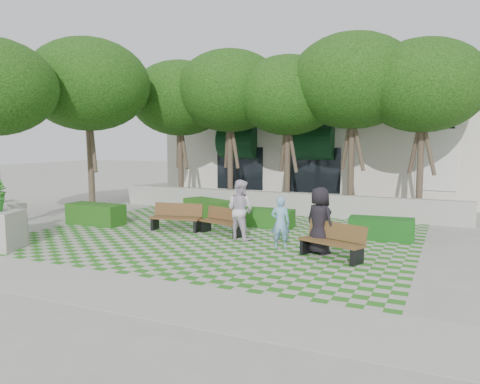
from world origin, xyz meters
The scene contains 18 objects.
ground centered at (0.00, 0.00, 0.00)m, with size 90.00×90.00×0.00m, color gray.
lawn centered at (0.00, 1.00, 0.01)m, with size 12.00×12.00×0.00m, color #2B721E.
sidewalk_south centered at (0.00, -4.70, 0.01)m, with size 16.00×2.00×0.01m, color #9E9B93.
sidewalk_west centered at (-7.20, 1.00, 0.01)m, with size 2.00×12.00×0.01m, color #9E9B93.
retaining_wall centered at (0.00, 6.20, 0.45)m, with size 15.00×0.36×0.90m, color #9E9B93.
bench_east centered at (3.95, -0.27, 0.44)m, with size 1.85×1.20×0.92m.
bench_mid centered at (-0.05, 1.36, 0.41)m, with size 1.72×0.98×0.86m.
bench_west centered at (-1.77, 1.29, 0.44)m, with size 1.81×0.84×0.92m.
hedge_east centered at (4.76, 2.69, 0.34)m, with size 1.93×0.77×0.68m, color #134A16.
hedge_midright centered at (0.80, 3.17, 0.32)m, with size 1.85×0.74×0.65m, color #1A4F15.
hedge_midleft centered at (-1.79, 3.66, 0.39)m, with size 2.23×0.89×0.78m, color #1E4E14.
hedge_west centered at (-5.08, 1.06, 0.38)m, with size 2.15×0.86×0.75m, color #1C4D14.
planter_back centered at (-5.92, -2.17, 0.63)m, with size 1.46×1.46×1.90m.
person_blue centered at (2.32, 0.26, 0.74)m, with size 0.54×0.35×1.48m, color #73A8D3.
person_dark centered at (3.49, 0.11, 0.91)m, with size 0.88×0.58×1.81m, color black.
person_white centered at (0.79, 0.89, 0.93)m, with size 0.90×0.70×1.86m, color silver.
tree_row centered at (-1.86, 5.95, 5.18)m, with size 17.70×13.40×7.41m.
building centered at (0.93, 14.08, 2.52)m, with size 18.00×8.92×5.15m.
Camera 1 is at (6.71, -12.04, 3.05)m, focal length 35.00 mm.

